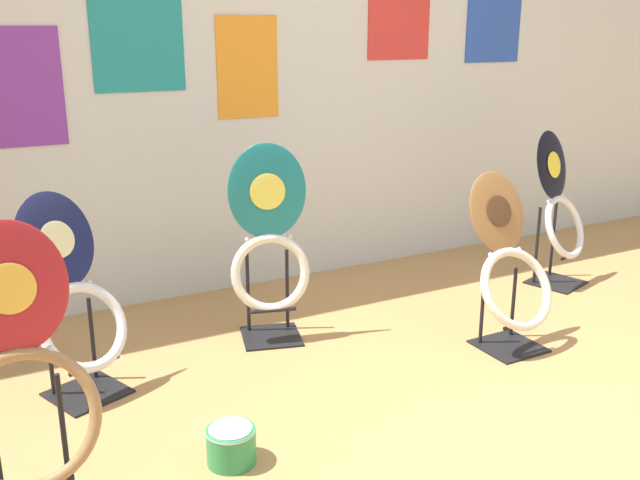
% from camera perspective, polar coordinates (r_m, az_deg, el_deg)
% --- Properties ---
extents(ground_plane, '(14.00, 14.00, 0.00)m').
position_cam_1_polar(ground_plane, '(2.77, 22.35, -16.59)').
color(ground_plane, '#B7844C').
extents(wall_back, '(8.00, 0.07, 2.60)m').
position_cam_1_polar(wall_back, '(4.19, -1.19, 14.44)').
color(wall_back, silver).
rests_on(wall_back, ground_plane).
extents(toilet_seat_display_jazz_black, '(0.42, 0.37, 0.90)m').
position_cam_1_polar(toilet_seat_display_jazz_black, '(4.36, 18.58, 2.18)').
color(toilet_seat_display_jazz_black, black).
rests_on(toilet_seat_display_jazz_black, ground_plane).
extents(toilet_seat_display_woodgrain, '(0.40, 0.38, 0.82)m').
position_cam_1_polar(toilet_seat_display_woodgrain, '(3.43, 14.92, -2.29)').
color(toilet_seat_display_woodgrain, black).
rests_on(toilet_seat_display_woodgrain, ground_plane).
extents(toilet_seat_display_navy_moon, '(0.45, 0.44, 0.84)m').
position_cam_1_polar(toilet_seat_display_navy_moon, '(3.05, -19.07, -4.83)').
color(toilet_seat_display_navy_moon, black).
rests_on(toilet_seat_display_navy_moon, ground_plane).
extents(toilet_seat_display_crimson_swirl, '(0.44, 0.30, 0.95)m').
position_cam_1_polar(toilet_seat_display_crimson_swirl, '(2.29, -22.68, -11.22)').
color(toilet_seat_display_crimson_swirl, black).
rests_on(toilet_seat_display_crimson_swirl, ground_plane).
extents(toilet_seat_display_teal_sax, '(0.40, 0.35, 0.96)m').
position_cam_1_polar(toilet_seat_display_teal_sax, '(3.38, -4.08, -0.71)').
color(toilet_seat_display_teal_sax, black).
rests_on(toilet_seat_display_teal_sax, ground_plane).
extents(paint_can, '(0.18, 0.18, 0.13)m').
position_cam_1_polar(paint_can, '(2.60, -7.12, -15.87)').
color(paint_can, '#2D8E4C').
rests_on(paint_can, ground_plane).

